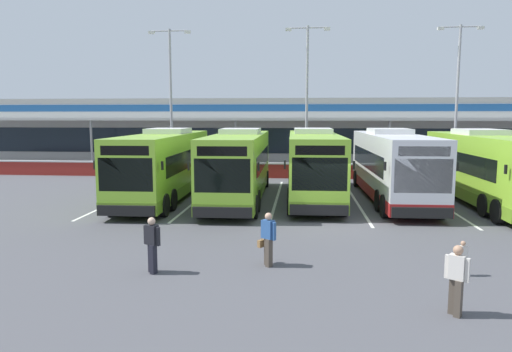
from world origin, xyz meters
The scene contains 20 objects.
ground_plane centered at (0.00, 0.00, 0.00)m, with size 200.00×200.00×0.00m, color #4C4C51.
terminal_building centered at (0.00, 26.91, 3.01)m, with size 70.00×13.00×6.00m.
red_barrier_wall centered at (0.00, 14.50, 0.56)m, with size 60.00×0.40×1.10m.
coach_bus_leftmost centered at (-8.16, 5.41, 1.79)m, with size 3.06×12.20×3.78m.
coach_bus_left_centre centered at (-4.12, 5.45, 1.79)m, with size 3.06×12.20×3.78m.
coach_bus_centre centered at (-0.15, 6.34, 1.79)m, with size 3.06×12.20×3.78m.
coach_bus_right_centre centered at (4.01, 6.16, 1.79)m, with size 3.06×12.20×3.78m.
coach_bus_rightmost centered at (8.48, 5.41, 1.79)m, with size 3.06×12.20×3.78m.
bay_stripe_far_west centered at (-10.50, 6.00, 0.00)m, with size 0.14×13.00×0.01m, color silver.
bay_stripe_west centered at (-6.30, 6.00, 0.00)m, with size 0.14×13.00×0.01m, color silver.
bay_stripe_mid_west centered at (-2.10, 6.00, 0.00)m, with size 0.14×13.00×0.01m, color silver.
bay_stripe_centre centered at (2.10, 6.00, 0.00)m, with size 0.14×13.00×0.01m, color silver.
bay_stripe_mid_east centered at (6.30, 6.00, 0.00)m, with size 0.14×13.00×0.01m, color silver.
pedestrian_with_handbag centered at (-1.77, -5.65, 0.86)m, with size 0.59×0.55×1.62m.
pedestrian_in_dark_coat centered at (-5.01, -6.62, 0.87)m, with size 0.53×0.39×1.62m.
pedestrian_child centered at (3.72, -6.04, 0.54)m, with size 0.33×0.21×1.00m.
pedestrian_near_bin centered at (2.69, -8.79, 0.87)m, with size 0.49×0.42×1.62m.
lamp_post_west centered at (-10.86, 16.65, 6.29)m, with size 3.24×0.28×11.00m.
lamp_post_centre centered at (-0.44, 16.37, 6.29)m, with size 3.24×0.28×11.00m.
lamp_post_east centered at (10.55, 17.02, 6.29)m, with size 3.24×0.28×11.00m.
Camera 1 is at (-0.81, -19.36, 4.47)m, focal length 33.14 mm.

